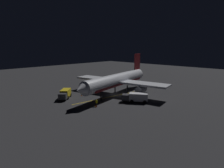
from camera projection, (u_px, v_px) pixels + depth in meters
name	position (u px, v px, depth m)	size (l,w,h in m)	color
ground_plane	(117.00, 95.00, 55.56)	(180.00, 180.00, 0.20)	#2A2A2D
apron_guide_stripe	(107.00, 97.00, 52.70)	(0.24, 21.60, 0.01)	gold
airliner	(118.00, 80.00, 55.20)	(29.59, 34.04, 11.44)	silver
baggage_truck	(65.00, 94.00, 51.50)	(5.42, 5.66, 2.38)	gold
catering_truck	(136.00, 98.00, 48.04)	(6.37, 5.31, 2.33)	silver
ground_crew_worker	(96.00, 103.00, 44.58)	(0.40, 0.40, 1.74)	black
traffic_cone_near_left	(81.00, 95.00, 54.20)	(0.50, 0.50, 0.55)	#EA590F
traffic_cone_near_right	(96.00, 106.00, 44.26)	(0.50, 0.50, 0.55)	#EA590F
traffic_cone_under_wing	(86.00, 94.00, 55.08)	(0.50, 0.50, 0.55)	#EA590F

